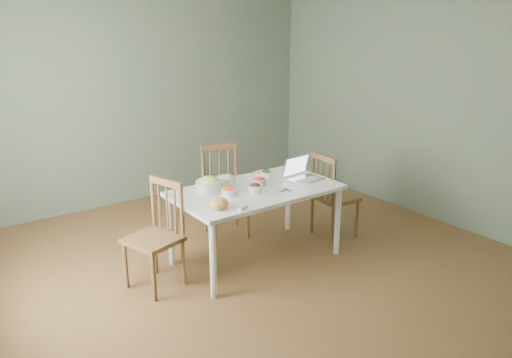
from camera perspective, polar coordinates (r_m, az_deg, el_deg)
floor at (r=5.30m, az=-0.11°, el=-9.35°), size 5.00×5.00×0.00m
wall_back at (r=6.97m, az=-12.44°, el=8.61°), size 5.00×0.00×2.70m
wall_right at (r=6.59m, az=17.90°, el=7.65°), size 0.00×5.00×2.70m
dining_table at (r=5.24m, az=-0.00°, el=-5.04°), size 1.64×0.92×0.77m
chair_far at (r=5.76m, az=-3.40°, el=-1.50°), size 0.55×0.53×1.03m
chair_left at (r=4.76m, az=-11.35°, el=-6.31°), size 0.53×0.54×1.00m
chair_right at (r=5.83m, az=8.78°, el=-1.76°), size 0.45×0.47×0.97m
bread_boule at (r=4.57m, az=-4.12°, el=-2.69°), size 0.21×0.21×0.11m
butter_stick at (r=4.56m, az=-1.46°, el=-3.22°), size 0.12×0.08×0.03m
bowl_squash at (r=5.01m, az=-5.25°, el=-0.61°), size 0.34×0.34×0.15m
bowl_carrot at (r=4.91m, az=-3.02°, el=-1.34°), size 0.19×0.19×0.09m
bowl_onion at (r=5.20m, az=-3.42°, el=-0.11°), size 0.25×0.25×0.11m
bowl_mushroom at (r=4.98m, az=-0.13°, el=-1.01°), size 0.16×0.16×0.09m
bowl_redpep at (r=5.19m, az=0.37°, el=-0.23°), size 0.19×0.19×0.08m
bowl_broccoli at (r=5.45m, az=1.16°, el=0.62°), size 0.14×0.14×0.08m
flatbread at (r=5.58m, az=0.85°, el=0.69°), size 0.25×0.25×0.02m
basil_bunch at (r=5.05m, az=3.20°, el=-1.21°), size 0.17×0.17×0.02m
laptop at (r=5.35m, az=5.58°, el=1.08°), size 0.37×0.33×0.24m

